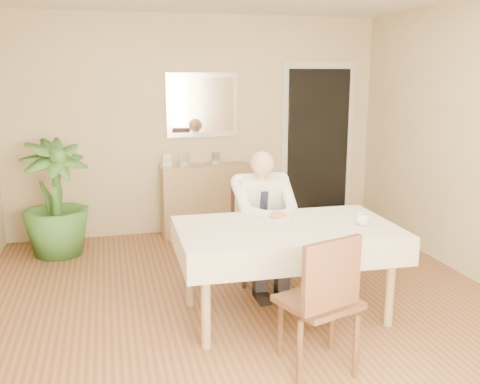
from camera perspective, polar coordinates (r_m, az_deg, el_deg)
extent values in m
plane|color=brown|center=(4.46, 1.12, -12.97)|extent=(5.00, 5.00, 0.00)
cube|color=beige|center=(6.50, -4.64, 7.03)|extent=(4.50, 0.02, 2.60)
cube|color=beige|center=(1.85, 22.20, -8.07)|extent=(4.50, 0.02, 2.60)
cube|color=silver|center=(1.82, 22.22, -3.44)|extent=(1.34, 0.02, 1.44)
cube|color=white|center=(1.84, 21.86, -3.27)|extent=(1.18, 0.02, 1.28)
cube|color=silver|center=(6.94, 8.20, 4.80)|extent=(0.96, 0.03, 2.10)
cube|color=black|center=(6.91, 8.29, 4.76)|extent=(0.80, 0.05, 1.95)
cube|color=silver|center=(6.47, -4.05, 9.23)|extent=(0.86, 0.03, 0.76)
cube|color=white|center=(6.45, -4.02, 9.22)|extent=(0.74, 0.02, 0.64)
cube|color=#967952|center=(4.22, 4.99, -4.03)|extent=(1.62, 0.93, 0.04)
cube|color=beige|center=(4.22, 5.00, -3.69)|extent=(1.72, 1.03, 0.01)
cube|color=beige|center=(3.80, 7.43, -7.26)|extent=(1.70, 0.04, 0.22)
cube|color=beige|center=(4.70, 2.99, -3.29)|extent=(1.70, 0.04, 0.22)
cube|color=beige|center=(4.06, -6.51, -5.94)|extent=(0.03, 1.00, 0.22)
cube|color=beige|center=(4.59, 15.10, -4.13)|extent=(0.03, 1.00, 0.22)
cylinder|color=#967952|center=(3.84, -3.69, -11.63)|extent=(0.07, 0.07, 0.70)
cylinder|color=#967952|center=(4.31, 15.74, -9.31)|extent=(0.07, 0.07, 0.70)
cylinder|color=#967952|center=(4.52, -5.41, -7.86)|extent=(0.07, 0.07, 0.70)
cylinder|color=#967952|center=(4.93, 11.49, -6.32)|extent=(0.07, 0.07, 0.70)
cube|color=#3A1F13|center=(5.03, 1.97, -4.60)|extent=(0.48, 0.48, 0.04)
cube|color=#3A1F13|center=(5.15, 1.39, -1.28)|extent=(0.43, 0.10, 0.43)
cylinder|color=#3A1F13|center=(4.90, 0.46, -7.93)|extent=(0.04, 0.04, 0.42)
cylinder|color=#3A1F13|center=(4.99, 4.57, -7.55)|extent=(0.04, 0.04, 0.42)
cylinder|color=#3A1F13|center=(5.23, -0.55, -6.57)|extent=(0.04, 0.04, 0.42)
cylinder|color=#3A1F13|center=(5.32, 3.31, -6.24)|extent=(0.04, 0.04, 0.42)
cube|color=#3A1F13|center=(3.61, 8.31, -11.54)|extent=(0.57, 0.57, 0.04)
cube|color=#3A1F13|center=(3.33, 9.77, -8.73)|extent=(0.43, 0.18, 0.45)
cylinder|color=#3A1F13|center=(3.49, 6.38, -16.73)|extent=(0.04, 0.04, 0.44)
cylinder|color=#3A1F13|center=(3.63, 12.27, -15.75)|extent=(0.04, 0.04, 0.44)
cylinder|color=#3A1F13|center=(3.81, 4.32, -14.05)|extent=(0.04, 0.04, 0.44)
cylinder|color=#3A1F13|center=(3.94, 9.76, -13.28)|extent=(0.04, 0.04, 0.44)
cube|color=white|center=(4.91, 2.12, -1.25)|extent=(0.42, 0.31, 0.55)
cube|color=black|center=(4.81, 2.53, -1.94)|extent=(0.07, 0.08, 0.36)
cylinder|color=tan|center=(4.81, 2.30, 1.92)|extent=(0.09, 0.09, 0.08)
sphere|color=tan|center=(4.77, 2.39, 3.11)|extent=(0.21, 0.21, 0.21)
cube|color=black|center=(4.76, 1.61, -4.62)|extent=(0.13, 0.42, 0.13)
cube|color=black|center=(4.82, 3.91, -4.45)|extent=(0.13, 0.42, 0.13)
cube|color=black|center=(4.70, 2.19, -8.64)|extent=(0.11, 0.12, 0.45)
cube|color=black|center=(4.75, 4.53, -8.40)|extent=(0.11, 0.12, 0.45)
cube|color=black|center=(4.72, 2.37, -11.04)|extent=(0.11, 0.26, 0.07)
cube|color=black|center=(4.77, 4.72, -10.78)|extent=(0.11, 0.26, 0.07)
cylinder|color=white|center=(4.41, 3.90, -2.75)|extent=(0.26, 0.26, 0.02)
ellipsoid|color=#9C6543|center=(4.40, 3.90, -2.47)|extent=(0.14, 0.14, 0.06)
cylinder|color=silver|center=(4.36, 4.64, -2.70)|extent=(0.01, 0.13, 0.01)
cylinder|color=silver|center=(4.34, 3.64, -2.77)|extent=(0.01, 0.13, 0.01)
imported|color=white|center=(4.31, 12.94, -2.88)|extent=(0.12, 0.12, 0.09)
cube|color=#967952|center=(6.48, -3.65, -0.82)|extent=(1.07, 0.38, 0.85)
cube|color=silver|center=(6.38, -7.76, 3.40)|extent=(0.10, 0.02, 0.14)
cube|color=silver|center=(6.39, -5.93, 3.47)|extent=(0.10, 0.02, 0.14)
cube|color=silver|center=(6.46, -2.61, 3.63)|extent=(0.10, 0.02, 0.14)
imported|color=#2F5A22|center=(5.99, -19.10, -0.67)|extent=(0.92, 0.92, 1.25)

